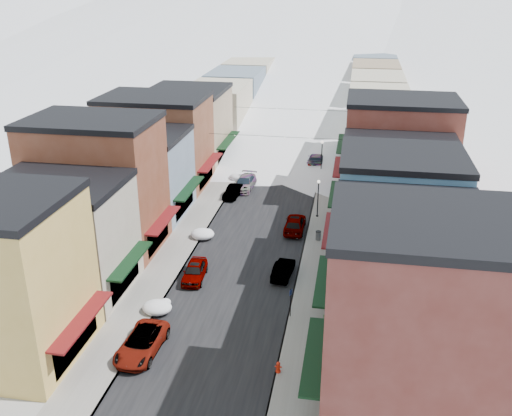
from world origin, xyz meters
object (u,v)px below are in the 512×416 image
at_px(car_green_sedan, 283,269).
at_px(streetlamp_near, 318,194).
at_px(car_white_suv, 142,343).
at_px(fire_hydrant, 278,367).
at_px(car_silver_sedan, 195,271).
at_px(car_dark_hatch, 233,191).
at_px(trash_can, 318,235).

xyz_separation_m(car_green_sedan, streetlamp_near, (1.93, 13.24, 2.07)).
distance_m(car_white_suv, fire_hydrant, 9.52).
bearing_deg(car_silver_sedan, fire_hydrant, -56.42).
xyz_separation_m(car_white_suv, fire_hydrant, (9.50, -0.65, -0.23)).
bearing_deg(streetlamp_near, car_white_suv, -111.57).
xyz_separation_m(car_dark_hatch, trash_can, (10.59, -10.23, -0.05)).
height_order(car_white_suv, streetlamp_near, streetlamp_near).
relative_size(fire_hydrant, trash_can, 0.85).
distance_m(fire_hydrant, trash_can, 20.35).
bearing_deg(car_white_suv, car_dark_hatch, 92.37).
bearing_deg(car_silver_sedan, streetlamp_near, 53.84).
height_order(car_silver_sedan, streetlamp_near, streetlamp_near).
distance_m(car_white_suv, trash_can, 22.34).
relative_size(car_dark_hatch, fire_hydrant, 5.25).
relative_size(car_dark_hatch, streetlamp_near, 0.99).
height_order(car_green_sedan, trash_can, car_green_sedan).
bearing_deg(streetlamp_near, car_dark_hatch, 156.27).
distance_m(car_white_suv, car_silver_sedan, 10.52).
xyz_separation_m(car_dark_hatch, car_green_sedan, (8.14, -17.67, 0.00)).
bearing_deg(car_silver_sedan, car_green_sedan, 8.92).
bearing_deg(car_green_sedan, trash_can, -103.80).
bearing_deg(trash_can, car_green_sedan, -108.20).
bearing_deg(car_silver_sedan, car_dark_hatch, 87.94).
distance_m(car_silver_sedan, car_green_sedan, 7.55).
relative_size(car_white_suv, trash_can, 5.83).
xyz_separation_m(car_silver_sedan, fire_hydrant, (8.70, -11.13, -0.24)).
distance_m(car_green_sedan, fire_hydrant, 12.95).
distance_m(car_silver_sedan, streetlamp_near, 17.73).
height_order(car_white_suv, fire_hydrant, car_white_suv).
relative_size(car_green_sedan, fire_hydrant, 5.25).
bearing_deg(car_dark_hatch, trash_can, -37.11).
relative_size(car_white_suv, car_green_sedan, 1.31).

